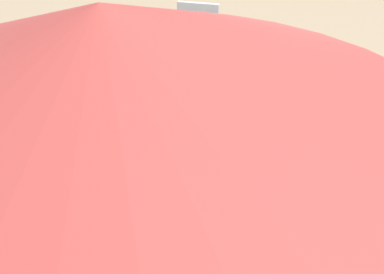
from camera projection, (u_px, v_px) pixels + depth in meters
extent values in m
plane|color=#9E8466|center=(192.00, 166.00, 4.78)|extent=(16.00, 16.00, 0.00)
cylinder|color=#595966|center=(192.00, 147.00, 4.65)|extent=(2.20, 2.20, 0.45)
cylinder|color=black|center=(192.00, 127.00, 4.53)|extent=(2.27, 2.27, 0.02)
cylinder|color=silver|center=(192.00, 122.00, 4.50)|extent=(2.26, 2.26, 0.12)
ellipsoid|color=beige|center=(139.00, 143.00, 3.90)|extent=(0.46, 0.35, 0.22)
ellipsoid|color=white|center=(253.00, 141.00, 3.99)|extent=(0.55, 0.30, 0.14)
cylinder|color=#B7B7BC|center=(189.00, 47.00, 6.75)|extent=(0.04, 0.04, 0.42)
cylinder|color=#B7B7BC|center=(220.00, 50.00, 6.66)|extent=(0.04, 0.04, 0.42)
cylinder|color=#B7B7BC|center=(182.00, 59.00, 6.40)|extent=(0.04, 0.04, 0.42)
cylinder|color=#B7B7BC|center=(214.00, 62.00, 6.32)|extent=(0.04, 0.04, 0.42)
cube|color=silver|center=(201.00, 37.00, 6.40)|extent=(0.57, 0.59, 0.06)
cube|color=#B7B7BC|center=(198.00, 22.00, 6.07)|extent=(0.13, 0.52, 0.50)
cone|color=#B23D38|center=(106.00, 76.00, 1.33)|extent=(2.33, 2.33, 0.41)
cylinder|color=#333338|center=(361.00, 119.00, 5.13)|extent=(0.50, 0.50, 0.41)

